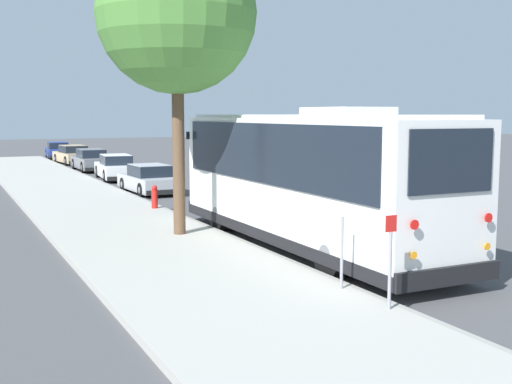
{
  "coord_description": "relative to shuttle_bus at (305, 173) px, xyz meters",
  "views": [
    {
      "loc": [
        -12.84,
        9.02,
        3.43
      ],
      "look_at": [
        2.88,
        1.3,
        1.3
      ],
      "focal_mm": 45.0,
      "sensor_mm": 36.0,
      "label": 1
    }
  ],
  "objects": [
    {
      "name": "sidewalk_slab",
      "position": [
        -1.27,
        3.63,
        -1.85
      ],
      "size": [
        80.0,
        4.38,
        0.15
      ],
      "primitive_type": "cube",
      "color": "#A3A099",
      "rests_on": "ground"
    },
    {
      "name": "shuttle_bus",
      "position": [
        0.0,
        0.0,
        0.0
      ],
      "size": [
        10.76,
        2.68,
        3.59
      ],
      "rotation": [
        0.0,
        0.0,
        -0.01
      ],
      "color": "white",
      "rests_on": "ground"
    },
    {
      "name": "parked_sedan_silver",
      "position": [
        12.96,
        0.24,
        -1.35
      ],
      "size": [
        4.21,
        1.84,
        1.26
      ],
      "rotation": [
        0.0,
        0.0,
        0.04
      ],
      "color": "#A8AAAF",
      "rests_on": "ground"
    },
    {
      "name": "ground_plane",
      "position": [
        -1.27,
        -0.7,
        -1.93
      ],
      "size": [
        160.0,
        160.0,
        0.0
      ],
      "primitive_type": "plane",
      "color": "#474749"
    },
    {
      "name": "curb_strip",
      "position": [
        -1.27,
        1.37,
        -1.85
      ],
      "size": [
        80.0,
        0.14,
        0.15
      ],
      "primitive_type": "cube",
      "color": "gray",
      "rests_on": "ground"
    },
    {
      "name": "fire_hydrant",
      "position": [
        7.46,
        1.7,
        -1.38
      ],
      "size": [
        0.22,
        0.22,
        0.81
      ],
      "color": "red",
      "rests_on": "sidewalk_slab"
    },
    {
      "name": "parked_sedan_blue",
      "position": [
        37.66,
        0.16,
        -1.34
      ],
      "size": [
        4.64,
        1.98,
        1.27
      ],
      "rotation": [
        0.0,
        0.0,
        -0.08
      ],
      "color": "navy",
      "rests_on": "ground"
    },
    {
      "name": "parked_sedan_tan",
      "position": [
        31.33,
        0.17,
        -1.32
      ],
      "size": [
        4.67,
        2.08,
        1.3
      ],
      "rotation": [
        0.0,
        0.0,
        0.08
      ],
      "color": "tan",
      "rests_on": "ground"
    },
    {
      "name": "parked_sedan_gray",
      "position": [
        25.29,
        0.18,
        -1.31
      ],
      "size": [
        4.48,
        1.72,
        1.33
      ],
      "rotation": [
        0.0,
        0.0,
        0.0
      ],
      "color": "slate",
      "rests_on": "ground"
    },
    {
      "name": "sign_post_near",
      "position": [
        -5.65,
        1.66,
        -0.95
      ],
      "size": [
        0.06,
        0.22,
        1.61
      ],
      "color": "gray",
      "rests_on": "sidewalk_slab"
    },
    {
      "name": "street_tree",
      "position": [
        2.58,
        2.53,
        4.44
      ],
      "size": [
        4.28,
        4.28,
        8.72
      ],
      "color": "brown",
      "rests_on": "sidewalk_slab"
    },
    {
      "name": "parked_sedan_white",
      "position": [
        19.43,
        0.1,
        -1.32
      ],
      "size": [
        4.67,
        2.0,
        1.32
      ],
      "rotation": [
        0.0,
        0.0,
        -0.08
      ],
      "color": "silver",
      "rests_on": "ground"
    },
    {
      "name": "sign_post_far",
      "position": [
        -4.21,
        1.66,
        -1.09
      ],
      "size": [
        0.06,
        0.06,
        1.38
      ],
      "color": "gray",
      "rests_on": "sidewalk_slab"
    }
  ]
}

